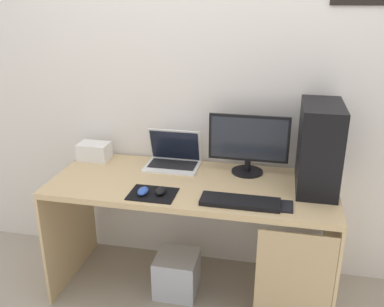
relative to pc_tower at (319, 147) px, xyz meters
The scene contains 13 objects.
ground_plane 1.23m from the pc_tower, behind, with size 8.00×8.00×0.00m, color #9E9384.
wall_back 0.82m from the pc_tower, 156.84° to the left, with size 4.00×0.05×2.60m.
desk 0.79m from the pc_tower, behind, with size 1.67×0.68×0.76m.
pc_tower is the anchor object (origin of this frame).
monitor 0.42m from the pc_tower, 162.98° to the left, with size 0.48×0.19×0.37m.
laptop 0.91m from the pc_tower, behind, with size 0.34×0.24×0.24m.
projector 1.44m from the pc_tower, behind, with size 0.20×0.14×0.11m, color white.
keyboard 0.55m from the pc_tower, 143.47° to the right, with size 0.42×0.14×0.02m, color black.
mousepad 0.96m from the pc_tower, 162.13° to the right, with size 0.26×0.20×0.01m, color black.
mouse_left 0.91m from the pc_tower, 161.86° to the right, with size 0.06×0.10×0.03m, color black.
mouse_right 1.00m from the pc_tower, 162.20° to the right, with size 0.06×0.10×0.03m, color #2D51B2.
cell_phone 0.40m from the pc_tower, 119.10° to the right, with size 0.07×0.13×0.01m, color black.
subwoofer 1.19m from the pc_tower, behind, with size 0.26×0.26×0.26m, color #B7BCC6.
Camera 1 is at (0.48, -2.21, 1.81)m, focal length 39.45 mm.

